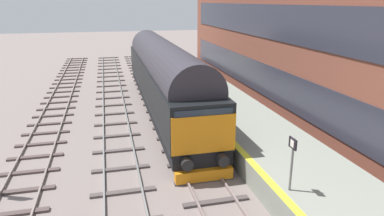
# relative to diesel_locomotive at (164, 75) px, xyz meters

# --- Properties ---
(ground_plane) EXTENTS (140.00, 140.00, 0.00)m
(ground_plane) POSITION_rel_diesel_locomotive_xyz_m (-0.00, -4.86, -2.49)
(ground_plane) COLOR slate
(ground_plane) RESTS_ON ground
(track_main) EXTENTS (2.50, 60.00, 0.15)m
(track_main) POSITION_rel_diesel_locomotive_xyz_m (-0.00, -4.86, -2.43)
(track_main) COLOR gray
(track_main) RESTS_ON ground
(track_adjacent_west) EXTENTS (2.50, 60.00, 0.15)m
(track_adjacent_west) POSITION_rel_diesel_locomotive_xyz_m (-3.29, -4.86, -2.43)
(track_adjacent_west) COLOR slate
(track_adjacent_west) RESTS_ON ground
(track_adjacent_far_west) EXTENTS (2.50, 60.00, 0.15)m
(track_adjacent_far_west) POSITION_rel_diesel_locomotive_xyz_m (-7.14, -4.86, -2.43)
(track_adjacent_far_west) COLOR gray
(track_adjacent_far_west) RESTS_ON ground
(station_platform) EXTENTS (4.00, 44.00, 1.01)m
(station_platform) POSITION_rel_diesel_locomotive_xyz_m (3.60, -4.86, -1.99)
(station_platform) COLOR gray
(station_platform) RESTS_ON ground
(station_building) EXTENTS (5.98, 39.88, 11.31)m
(station_building) POSITION_rel_diesel_locomotive_xyz_m (9.55, -3.50, 3.17)
(station_building) COLOR brown
(station_building) RESTS_ON ground
(diesel_locomotive) EXTENTS (2.74, 19.66, 4.68)m
(diesel_locomotive) POSITION_rel_diesel_locomotive_xyz_m (0.00, 0.00, 0.00)
(diesel_locomotive) COLOR black
(diesel_locomotive) RESTS_ON ground
(platform_number_sign) EXTENTS (0.10, 0.44, 1.87)m
(platform_number_sign) POSITION_rel_diesel_locomotive_xyz_m (2.12, -12.70, -0.23)
(platform_number_sign) COLOR slate
(platform_number_sign) RESTS_ON station_platform
(waiting_passenger) EXTENTS (0.40, 0.50, 1.64)m
(waiting_passenger) POSITION_rel_diesel_locomotive_xyz_m (3.60, 2.85, -0.50)
(waiting_passenger) COLOR #322933
(waiting_passenger) RESTS_ON station_platform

